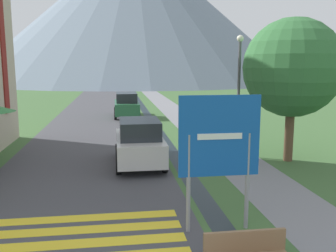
# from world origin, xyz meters

# --- Properties ---
(ground_plane) EXTENTS (160.00, 160.00, 0.00)m
(ground_plane) POSITION_xyz_m (0.00, 20.00, 0.00)
(ground_plane) COLOR #3D6033
(road) EXTENTS (6.40, 60.00, 0.01)m
(road) POSITION_xyz_m (-2.50, 30.00, 0.00)
(road) COLOR #424247
(road) RESTS_ON ground_plane
(footpath) EXTENTS (2.20, 60.00, 0.01)m
(footpath) POSITION_xyz_m (3.60, 30.00, 0.00)
(footpath) COLOR slate
(footpath) RESTS_ON ground_plane
(drainage_channel) EXTENTS (0.60, 60.00, 0.00)m
(drainage_channel) POSITION_xyz_m (1.20, 30.00, 0.00)
(drainage_channel) COLOR black
(drainage_channel) RESTS_ON ground_plane
(crosswalk_marking) EXTENTS (5.44, 2.54, 0.01)m
(crosswalk_marking) POSITION_xyz_m (-2.50, 3.86, 0.01)
(crosswalk_marking) COLOR yellow
(crosswalk_marking) RESTS_ON ground_plane
(mountain_distant) EXTENTS (74.97, 74.97, 32.52)m
(mountain_distant) POSITION_xyz_m (3.91, 86.56, 16.26)
(mountain_distant) COLOR slate
(mountain_distant) RESTS_ON ground_plane
(road_sign) EXTENTS (1.92, 0.11, 3.25)m
(road_sign) POSITION_xyz_m (1.05, 3.76, 2.07)
(road_sign) COLOR gray
(road_sign) RESTS_ON ground_plane
(parked_car_near) EXTENTS (1.87, 3.83, 1.82)m
(parked_car_near) POSITION_xyz_m (-0.40, 9.84, 0.91)
(parked_car_near) COLOR silver
(parked_car_near) RESTS_ON ground_plane
(parked_car_far) EXTENTS (1.85, 4.36, 1.82)m
(parked_car_far) POSITION_xyz_m (-0.45, 23.44, 0.91)
(parked_car_far) COLOR #28663D
(parked_car_far) RESTS_ON ground_plane
(streetlamp) EXTENTS (0.28, 0.28, 5.10)m
(streetlamp) POSITION_xyz_m (3.86, 10.73, 3.03)
(streetlamp) COLOR #515156
(streetlamp) RESTS_ON ground_plane
(tree_by_path) EXTENTS (3.92, 3.92, 5.75)m
(tree_by_path) POSITION_xyz_m (5.69, 9.67, 3.78)
(tree_by_path) COLOR brown
(tree_by_path) RESTS_ON ground_plane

